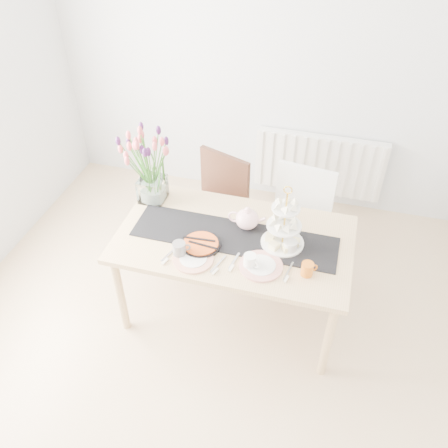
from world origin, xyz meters
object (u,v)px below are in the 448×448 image
(chair_white, at_px, (298,217))
(tart_tin, at_px, (201,245))
(mug_grey, at_px, (179,249))
(plate_right, at_px, (261,266))
(dining_table, at_px, (234,245))
(tulip_vase, at_px, (149,157))
(teapot, at_px, (247,219))
(mug_orange, at_px, (307,269))
(plate_left, at_px, (193,259))
(chair_brown, at_px, (216,202))
(cake_stand, at_px, (284,230))
(cream_jug, at_px, (290,247))
(radiator, at_px, (319,164))
(mug_white, at_px, (250,261))

(chair_white, bearing_deg, tart_tin, -119.47)
(mug_grey, height_order, plate_right, mug_grey)
(dining_table, xyz_separation_m, tulip_vase, (-0.69, 0.25, 0.44))
(teapot, bearing_deg, mug_orange, -35.16)
(mug_orange, distance_m, plate_left, 0.73)
(chair_brown, xyz_separation_m, cake_stand, (0.63, -0.58, 0.33))
(chair_white, bearing_deg, teapot, -115.41)
(cake_stand, distance_m, cream_jug, 0.11)
(chair_brown, height_order, tart_tin, chair_brown)
(radiator, relative_size, plate_right, 4.26)
(radiator, distance_m, chair_brown, 1.18)
(radiator, height_order, mug_white, mug_white)
(chair_brown, relative_size, mug_white, 9.64)
(chair_brown, distance_m, plate_right, 1.01)
(tulip_vase, relative_size, cream_jug, 7.56)
(chair_white, bearing_deg, chair_brown, -173.31)
(chair_white, xyz_separation_m, tart_tin, (-0.56, -0.73, 0.22))
(teapot, bearing_deg, chair_white, 57.10)
(teapot, height_order, mug_white, teapot)
(cream_jug, bearing_deg, cake_stand, 116.93)
(tulip_vase, relative_size, plate_right, 2.37)
(radiator, distance_m, mug_grey, 1.96)
(mug_white, bearing_deg, plate_right, 41.74)
(chair_white, bearing_deg, dining_table, -114.30)
(mug_white, bearing_deg, cream_jug, 70.83)
(plate_left, xyz_separation_m, plate_right, (0.43, 0.05, 0.00))
(dining_table, distance_m, mug_white, 0.32)
(tart_tin, bearing_deg, mug_white, -15.16)
(mug_grey, height_order, mug_orange, mug_grey)
(tart_tin, bearing_deg, chair_white, 52.49)
(radiator, xyz_separation_m, cream_jug, (-0.04, -1.56, 0.34))
(dining_table, bearing_deg, plate_left, -125.44)
(cake_stand, bearing_deg, plate_left, -150.29)
(dining_table, distance_m, plate_right, 0.34)
(chair_brown, distance_m, cake_stand, 0.92)
(plate_left, bearing_deg, cake_stand, 29.71)
(chair_brown, relative_size, chair_white, 1.00)
(chair_brown, height_order, plate_left, chair_brown)
(plate_right, bearing_deg, cake_stand, 69.32)
(dining_table, relative_size, plate_right, 5.68)
(mug_white, bearing_deg, mug_grey, -149.45)
(chair_brown, height_order, plate_right, chair_brown)
(cake_stand, xyz_separation_m, cream_jug, (0.06, -0.06, -0.08))
(radiator, distance_m, mug_white, 1.82)
(mug_orange, bearing_deg, dining_table, 127.90)
(mug_white, relative_size, plate_right, 0.34)
(chair_white, xyz_separation_m, tulip_vase, (-1.06, -0.33, 0.57))
(chair_brown, distance_m, tart_tin, 0.79)
(cake_stand, height_order, plate_right, cake_stand)
(cake_stand, distance_m, plate_left, 0.62)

